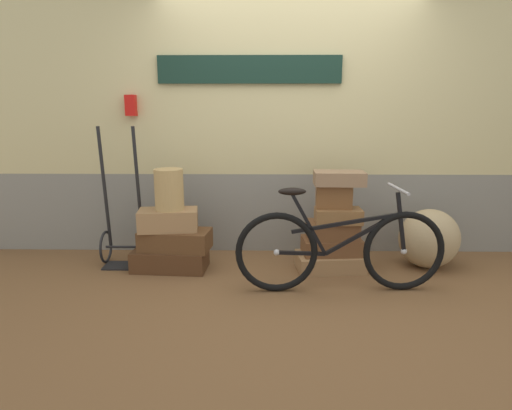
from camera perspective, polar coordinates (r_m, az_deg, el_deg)
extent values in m
cube|color=brown|center=(3.95, 4.67, -9.79)|extent=(9.11, 5.20, 0.06)
cube|color=gray|center=(4.62, 4.09, -0.78)|extent=(7.11, 0.20, 0.81)
cube|color=#CCBC84|center=(4.50, 4.35, 14.78)|extent=(7.11, 0.20, 1.68)
cube|color=#142D23|center=(4.39, -0.84, 17.16)|extent=(1.76, 0.04, 0.26)
cube|color=red|center=(4.54, -15.92, 12.32)|extent=(0.10, 0.08, 0.20)
cube|color=#4C2D19|center=(4.17, -11.05, -6.93)|extent=(0.69, 0.39, 0.19)
cube|color=brown|center=(4.11, -10.42, -4.45)|extent=(0.67, 0.39, 0.18)
cube|color=#9E754C|center=(4.08, -11.31, -1.89)|extent=(0.56, 0.35, 0.19)
cube|color=#9E754C|center=(4.15, 9.57, -7.27)|extent=(0.63, 0.42, 0.15)
cube|color=brown|center=(4.12, 9.78, -5.24)|extent=(0.55, 0.35, 0.15)
cube|color=brown|center=(4.08, 9.88, -3.20)|extent=(0.47, 0.30, 0.16)
cube|color=olive|center=(4.01, 10.62, -1.38)|extent=(0.41, 0.24, 0.13)
cube|color=brown|center=(4.00, 10.05, 1.12)|extent=(0.33, 0.19, 0.21)
cube|color=#937051|center=(3.97, 10.75, 3.44)|extent=(0.45, 0.28, 0.12)
cylinder|color=tan|center=(4.02, -11.21, 1.99)|extent=(0.26, 0.26, 0.37)
torus|color=black|center=(4.48, -18.88, -5.15)|extent=(0.03, 0.31, 0.31)
torus|color=black|center=(4.37, -14.24, -5.30)|extent=(0.03, 0.31, 0.31)
cylinder|color=black|center=(4.42, -16.59, -5.23)|extent=(0.37, 0.02, 0.02)
cylinder|color=black|center=(4.34, -19.05, 2.08)|extent=(0.03, 0.14, 1.15)
cylinder|color=black|center=(4.24, -15.05, 2.11)|extent=(0.03, 0.14, 1.15)
cube|color=black|center=(4.37, -16.90, -7.52)|extent=(0.33, 0.22, 0.02)
ellipsoid|color=tan|center=(4.40, 21.53, -4.07)|extent=(0.56, 0.47, 0.55)
torus|color=black|center=(3.55, 2.69, -6.16)|extent=(0.66, 0.08, 0.66)
sphere|color=#B2B2B7|center=(3.55, 2.69, -6.16)|extent=(0.05, 0.05, 0.05)
torus|color=black|center=(3.76, 18.62, -5.71)|extent=(0.66, 0.08, 0.66)
sphere|color=#B2B2B7|center=(3.76, 18.62, -5.71)|extent=(0.05, 0.05, 0.05)
cube|color=black|center=(3.61, 13.39, -3.74)|extent=(0.57, 0.05, 0.35)
cube|color=black|center=(3.51, 6.87, -2.52)|extent=(0.30, 0.04, 0.51)
cube|color=black|center=(3.57, 5.84, -6.23)|extent=(0.39, 0.04, 0.04)
cube|color=black|center=(3.56, 11.31, -2.34)|extent=(0.84, 0.06, 0.16)
cube|color=black|center=(3.68, 18.28, -2.14)|extent=(0.11, 0.03, 0.49)
ellipsoid|color=black|center=(3.43, 4.71, 1.76)|extent=(0.22, 0.10, 0.06)
cylinder|color=#A5A5AD|center=(3.61, 17.95, 2.03)|extent=(0.04, 0.46, 0.02)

